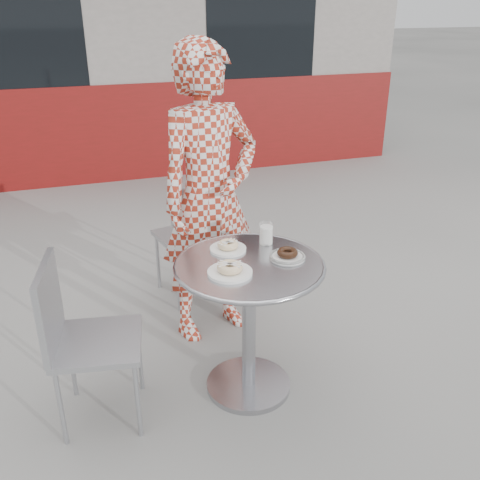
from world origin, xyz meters
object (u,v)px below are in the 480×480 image
object	(u,v)px
milk_cup	(266,234)
plate_far	(228,247)
chair_far	(192,260)
plate_checker	(287,255)
bistro_table	(249,296)
chair_left	(99,372)
seated_person	(209,197)
plate_near	(230,270)

from	to	relation	value
milk_cup	plate_far	bearing A→B (deg)	-176.56
chair_far	plate_checker	bearing A→B (deg)	90.64
milk_cup	bistro_table	bearing A→B (deg)	-129.83
chair_far	plate_far	distance (m)	0.96
bistro_table	plate_far	world-z (taller)	plate_far
bistro_table	plate_checker	distance (m)	0.26
bistro_table	milk_cup	distance (m)	0.32
chair_far	plate_checker	xyz separation A→B (m)	(0.23, -1.01, 0.46)
bistro_table	chair_far	distance (m)	1.04
chair_left	plate_far	size ratio (longest dim) A/B	4.58
chair_far	chair_left	xyz separation A→B (m)	(-0.66, -0.97, -0.00)
chair_left	plate_far	bearing A→B (deg)	-68.55
chair_far	plate_far	xyz separation A→B (m)	(-0.01, -0.84, 0.47)
seated_person	chair_left	bearing A→B (deg)	-157.67
chair_left	seated_person	world-z (taller)	seated_person
chair_left	plate_near	xyz separation A→B (m)	(0.60, -0.10, 0.47)
chair_left	plate_checker	bearing A→B (deg)	-82.19
plate_far	milk_cup	distance (m)	0.20
chair_far	milk_cup	world-z (taller)	milk_cup
chair_far	chair_left	bearing A→B (deg)	43.64
chair_far	milk_cup	xyz separation A→B (m)	(0.19, -0.83, 0.50)
chair_far	milk_cup	distance (m)	0.99
seated_person	plate_far	bearing A→B (deg)	-110.93
seated_person	milk_cup	world-z (taller)	seated_person
chair_far	plate_near	size ratio (longest dim) A/B	4.08
chair_left	bistro_table	bearing A→B (deg)	-82.47
bistro_table	seated_person	xyz separation A→B (m)	(-0.02, 0.59, 0.28)
plate_near	milk_cup	distance (m)	0.36
seated_person	plate_checker	distance (m)	0.64
milk_cup	plate_near	bearing A→B (deg)	-136.87
seated_person	chair_far	bearing A→B (deg)	75.99
plate_near	plate_checker	size ratio (longest dim) A/B	1.17
plate_far	milk_cup	world-z (taller)	milk_cup
milk_cup	chair_left	bearing A→B (deg)	-170.30
chair_far	plate_checker	world-z (taller)	chair_far
chair_left	milk_cup	world-z (taller)	milk_cup
chair_left	seated_person	xyz separation A→B (m)	(0.69, 0.56, 0.57)
chair_left	plate_near	size ratio (longest dim) A/B	4.04
chair_far	seated_person	world-z (taller)	seated_person
seated_person	plate_checker	bearing A→B (deg)	-88.09
seated_person	plate_near	size ratio (longest dim) A/B	8.27
plate_far	plate_near	xyz separation A→B (m)	(-0.06, -0.23, 0.00)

